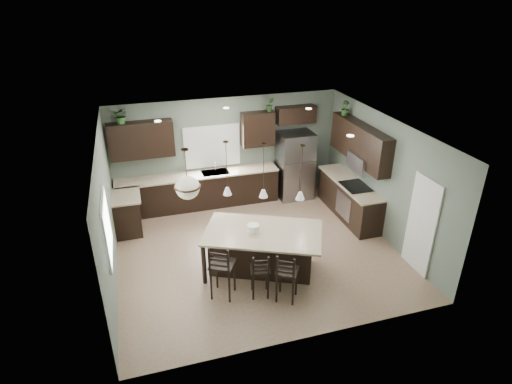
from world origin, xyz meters
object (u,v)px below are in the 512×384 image
(serving_dish, at_px, (253,228))
(bar_stool_left, at_px, (223,270))
(bar_stool_right, at_px, (287,276))
(refrigerator, at_px, (295,166))
(plant_back_left, at_px, (121,115))
(bar_stool_center, at_px, (260,274))
(kitchen_island, at_px, (263,251))

(serving_dish, height_order, bar_stool_left, bar_stool_left)
(bar_stool_right, bearing_deg, serving_dish, 140.10)
(refrigerator, height_order, bar_stool_left, refrigerator)
(bar_stool_left, distance_m, plant_back_left, 4.57)
(refrigerator, bearing_deg, bar_stool_center, -119.83)
(bar_stool_center, xyz_separation_m, bar_stool_right, (0.44, -0.25, 0.04))
(serving_dish, bearing_deg, refrigerator, 55.10)
(kitchen_island, relative_size, serving_dish, 9.62)
(bar_stool_right, bearing_deg, bar_stool_left, -169.00)
(serving_dish, relative_size, plant_back_left, 0.59)
(refrigerator, relative_size, kitchen_island, 0.80)
(bar_stool_left, distance_m, bar_stool_center, 0.71)
(refrigerator, bearing_deg, bar_stool_left, -128.43)
(bar_stool_left, relative_size, plant_back_left, 2.86)
(bar_stool_center, distance_m, plant_back_left, 5.02)
(bar_stool_center, bearing_deg, bar_stool_right, -18.15)
(bar_stool_right, xyz_separation_m, plant_back_left, (-2.61, 4.26, 2.08))
(refrigerator, relative_size, bar_stool_left, 1.58)
(kitchen_island, relative_size, bar_stool_left, 1.98)
(kitchen_island, xyz_separation_m, plant_back_left, (-2.45, 3.27, 2.14))
(bar_stool_left, distance_m, bar_stool_right, 1.20)
(bar_stool_center, bearing_deg, bar_stool_left, 176.17)
(plant_back_left, bearing_deg, kitchen_island, -53.16)
(serving_dish, height_order, bar_stool_center, serving_dish)
(bar_stool_center, relative_size, bar_stool_right, 0.92)
(bar_stool_left, bearing_deg, bar_stool_center, 13.90)
(refrigerator, bearing_deg, bar_stool_right, -113.10)
(serving_dish, relative_size, bar_stool_right, 0.23)
(refrigerator, relative_size, bar_stool_right, 1.77)
(kitchen_island, distance_m, bar_stool_center, 0.79)
(kitchen_island, distance_m, bar_stool_left, 1.11)
(refrigerator, distance_m, plant_back_left, 4.63)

